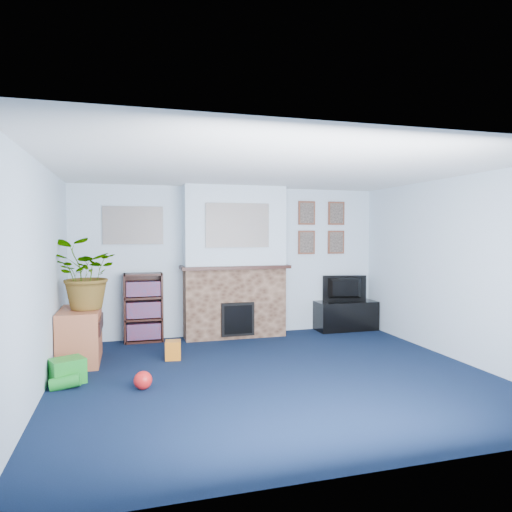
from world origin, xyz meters
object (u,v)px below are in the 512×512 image
object	(u,v)px
tv_stand	(346,317)
bookshelf	(144,309)
television	(345,288)
sideboard	(80,335)

from	to	relation	value
tv_stand	bookshelf	world-z (taller)	bookshelf
television	sideboard	world-z (taller)	television
tv_stand	bookshelf	distance (m)	3.38
bookshelf	television	bearing A→B (deg)	-0.96
bookshelf	sideboard	size ratio (longest dim) A/B	1.18
television	sideboard	size ratio (longest dim) A/B	0.85
tv_stand	bookshelf	size ratio (longest dim) A/B	0.99
tv_stand	sideboard	distance (m)	4.28
tv_stand	television	xyz separation A→B (m)	(0.00, 0.02, 0.49)
bookshelf	sideboard	xyz separation A→B (m)	(-0.82, -0.93, -0.15)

